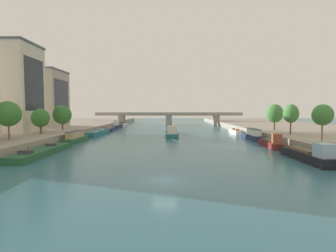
{
  "coord_description": "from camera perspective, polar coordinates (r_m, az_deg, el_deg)",
  "views": [
    {
      "loc": [
        0.58,
        -26.17,
        7.28
      ],
      "look_at": [
        0.0,
        46.77,
        2.67
      ],
      "focal_mm": 27.71,
      "sensor_mm": 36.0,
      "label": 1
    }
  ],
  "objects": [
    {
      "name": "moored_boat_right_downstream",
      "position": [
        53.85,
        21.71,
        -3.46
      ],
      "size": [
        2.0,
        10.07,
        2.96
      ],
      "color": "maroon",
      "rests_on": "ground"
    },
    {
      "name": "tree_left_midway",
      "position": [
        72.19,
        -22.25,
        2.3
      ],
      "size": [
        4.61,
        4.61,
        6.44
      ],
      "color": "brown",
      "rests_on": "quay_left"
    },
    {
      "name": "moored_boat_left_far",
      "position": [
        91.65,
        -12.51,
        -0.67
      ],
      "size": [
        2.52,
        11.69,
        2.17
      ],
      "color": "#1E284C",
      "rests_on": "ground"
    },
    {
      "name": "wake_behind_barge",
      "position": [
        60.5,
        -0.03,
        -3.28
      ],
      "size": [
        5.6,
        5.94,
        0.03
      ],
      "color": "#A5D1DB",
      "rests_on": "ground"
    },
    {
      "name": "moored_boat_right_midway",
      "position": [
        66.4,
        18.13,
        -1.88
      ],
      "size": [
        2.05,
        12.09,
        2.73
      ],
      "color": "#1E284C",
      "rests_on": "ground"
    },
    {
      "name": "moored_boat_left_midway",
      "position": [
        46.5,
        -26.03,
        -5.1
      ],
      "size": [
        3.4,
        16.82,
        2.12
      ],
      "color": "#235633",
      "rests_on": "ground"
    },
    {
      "name": "moored_boat_right_gap_after",
      "position": [
        41.58,
        28.48,
        -5.62
      ],
      "size": [
        2.52,
        12.4,
        3.02
      ],
      "color": "black",
      "rests_on": "ground"
    },
    {
      "name": "moored_boat_left_upstream",
      "position": [
        115.58,
        -9.78,
        0.27
      ],
      "size": [
        1.91,
        11.21,
        2.32
      ],
      "color": "silver",
      "rests_on": "ground"
    },
    {
      "name": "quay_left",
      "position": [
        91.14,
        -26.26,
        -0.73
      ],
      "size": [
        36.0,
        170.0,
        1.95
      ],
      "primitive_type": "cube",
      "color": "gray",
      "rests_on": "ground"
    },
    {
      "name": "building_left_corner",
      "position": [
        88.83,
        -25.68,
        5.47
      ],
      "size": [
        11.56,
        13.13,
        17.48
      ],
      "color": "#A89989",
      "rests_on": "quay_left"
    },
    {
      "name": "tree_right_third",
      "position": [
        72.27,
        22.42,
        2.56
      ],
      "size": [
        4.27,
        4.27,
        6.71
      ],
      "color": "brown",
      "rests_on": "quay_right"
    },
    {
      "name": "moored_boat_left_near",
      "position": [
        77.34,
        -15.05,
        -1.44
      ],
      "size": [
        3.02,
        16.01,
        2.31
      ],
      "color": "#23666B",
      "rests_on": "ground"
    },
    {
      "name": "tree_right_by_lamp",
      "position": [
        61.88,
        25.43,
        2.46
      ],
      "size": [
        3.23,
        3.23,
        6.49
      ],
      "color": "brown",
      "rests_on": "quay_right"
    },
    {
      "name": "building_left_tall",
      "position": [
        72.85,
        -32.15,
        7.12
      ],
      "size": [
        14.35,
        11.1,
        20.93
      ],
      "color": "beige",
      "rests_on": "quay_left"
    },
    {
      "name": "moored_boat_left_downstream",
      "position": [
        61.0,
        -19.62,
        -2.42
      ],
      "size": [
        2.14,
        11.46,
        2.62
      ],
      "color": "#235633",
      "rests_on": "ground"
    },
    {
      "name": "tree_left_past_mid",
      "position": [
        62.85,
        -26.26,
        1.6
      ],
      "size": [
        3.86,
        3.86,
        5.57
      ],
      "color": "brown",
      "rests_on": "quay_left"
    },
    {
      "name": "ground_plane",
      "position": [
        27.17,
        -0.8,
        -11.93
      ],
      "size": [
        400.0,
        400.0,
        0.0
      ],
      "primitive_type": "plane",
      "color": "#336675"
    },
    {
      "name": "quay_right",
      "position": [
        90.63,
        26.51,
        -0.76
      ],
      "size": [
        36.0,
        170.0,
        1.95
      ],
      "primitive_type": "cube",
      "color": "gray",
      "rests_on": "ground"
    },
    {
      "name": "bridge_far",
      "position": [
        122.75,
        0.18,
        2.04
      ],
      "size": [
        68.78,
        4.4,
        5.99
      ],
      "color": "gray",
      "rests_on": "ground"
    },
    {
      "name": "tree_right_midway",
      "position": [
        51.52,
        30.85,
        2.09
      ],
      "size": [
        3.44,
        3.44,
        6.25
      ],
      "color": "brown",
      "rests_on": "quay_right"
    },
    {
      "name": "tree_left_far",
      "position": [
        53.97,
        -31.71,
        2.28
      ],
      "size": [
        4.33,
        4.33,
        6.84
      ],
      "color": "brown",
      "rests_on": "quay_left"
    },
    {
      "name": "barge_midriver",
      "position": [
        72.35,
        0.76,
        -1.44
      ],
      "size": [
        3.66,
        17.94,
        3.07
      ],
      "color": "#23666B",
      "rests_on": "ground"
    },
    {
      "name": "moored_boat_right_lone",
      "position": [
        80.14,
        14.52,
        -1.25
      ],
      "size": [
        1.9,
        10.14,
        2.32
      ],
      "color": "silver",
      "rests_on": "ground"
    },
    {
      "name": "moored_boat_left_second",
      "position": [
        103.41,
        -11.04,
        0.06
      ],
      "size": [
        2.24,
        10.6,
        3.35
      ],
      "color": "#1E284C",
      "rests_on": "ground"
    }
  ]
}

